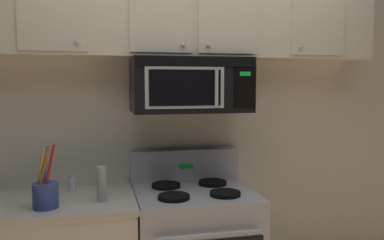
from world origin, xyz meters
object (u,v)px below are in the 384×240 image
Objects in this scene: pepper_mill at (102,184)px; utensil_crock_blue at (45,192)px; over_range_microwave at (190,85)px; salt_shaker at (72,183)px.

utensil_crock_blue is at bearing -170.46° from pepper_mill.
over_range_microwave is 0.98m from salt_shaker.
pepper_mill is (0.18, -0.27, 0.05)m from salt_shaker.
utensil_crock_blue is 1.69× the size of pepper_mill.
pepper_mill is at bearing -56.15° from salt_shaker.
salt_shaker is at bearing 123.85° from pepper_mill.
utensil_crock_blue is 3.12× the size of salt_shaker.
over_range_microwave is 0.84m from pepper_mill.
pepper_mill is (-0.58, -0.22, -0.57)m from over_range_microwave.
utensil_crock_blue is (-0.88, -0.27, -0.59)m from over_range_microwave.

